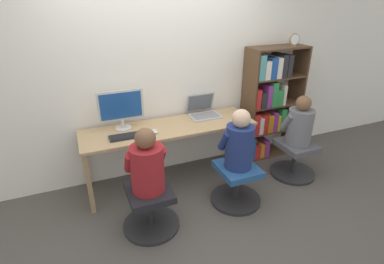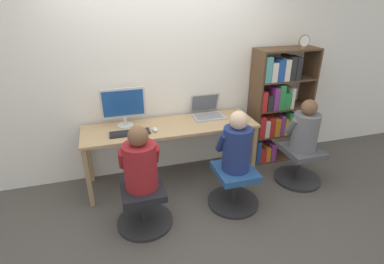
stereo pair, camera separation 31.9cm
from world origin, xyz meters
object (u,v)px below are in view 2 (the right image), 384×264
Objects in this scene: office_chair_side at (299,164)px; person_near_shelf at (305,128)px; bookshelf at (276,106)px; laptop at (207,112)px; keyboard at (130,133)px; office_chair_right at (234,186)px; person_at_monitor at (140,162)px; person_at_laptop at (237,145)px; desktop_monitor at (124,106)px; office_chair_left at (144,205)px; desk_clock at (304,41)px.

office_chair_side is 0.49m from person_near_shelf.
laptop is at bearing 177.57° from bookshelf.
keyboard is 1.29m from office_chair_right.
person_at_monitor is 0.97× the size of person_at_laptop.
person_near_shelf is at bearing 11.56° from person_at_laptop.
keyboard is at bearing -83.45° from desktop_monitor.
office_chair_right is 0.99m from office_chair_side.
office_chair_left is 1.00× the size of office_chair_side.
laptop is 1.44m from desk_clock.
bookshelf reaches higher than desktop_monitor.
office_chair_right is 1.93m from desk_clock.
bookshelf reaches higher than office_chair_side.
desk_clock reaches higher than office_chair_left.
desk_clock is at bearing -5.83° from laptop.
desktop_monitor is at bearing 93.92° from person_at_monitor.
office_chair_left is 2.04m from person_near_shelf.
desktop_monitor reaches higher than office_chair_right.
bookshelf is at bearing -2.43° from laptop.
person_near_shelf is (1.99, -0.36, -0.04)m from keyboard.
office_chair_side is (1.96, 0.24, 0.00)m from office_chair_left.
desk_clock is 0.27× the size of person_near_shelf.
keyboard is 0.80m from office_chair_left.
person_at_monitor is 3.81× the size of desk_clock.
person_at_monitor is 1.12× the size of office_chair_side.
person_near_shelf is (1.96, 0.24, 0.49)m from office_chair_left.
office_chair_side is at bearing -31.76° from laptop.
desktop_monitor is at bearing 96.55° from keyboard.
desk_clock reaches higher than person_at_monitor.
person_at_monitor is at bearing -138.27° from laptop.
office_chair_right is at bearing -148.25° from desk_clock.
laptop is at bearing 41.73° from person_at_monitor.
laptop reaches higher than office_chair_left.
keyboard reaches higher than office_chair_side.
office_chair_side is (0.97, 0.19, -0.51)m from person_at_laptop.
desktop_monitor reaches higher than office_chair_side.
person_at_laptop is at bearing -28.50° from keyboard.
bookshelf reaches higher than laptop.
laptop is 1.00m from office_chair_right.
person_near_shelf is at bearing -84.24° from bookshelf.
office_chair_side is at bearing 11.58° from office_chair_right.
keyboard is (0.03, -0.24, -0.23)m from desktop_monitor.
laptop is 1.41m from office_chair_left.
person_at_monitor is 1.00m from person_at_laptop.
office_chair_right is at bearing -87.21° from laptop.
office_chair_left is 1.12m from person_at_laptop.
person_at_laptop is 0.43× the size of bookshelf.
keyboard is 0.69× the size of person_at_monitor.
keyboard reaches higher than office_chair_left.
bookshelf is 0.81m from office_chair_side.
person_near_shelf is at bearing 11.83° from office_chair_right.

